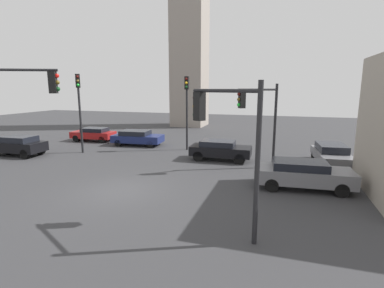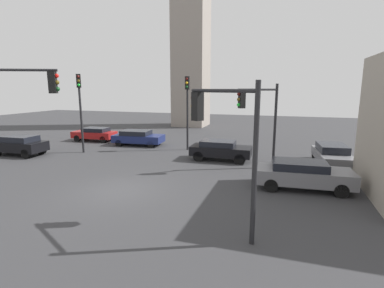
% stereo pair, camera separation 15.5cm
% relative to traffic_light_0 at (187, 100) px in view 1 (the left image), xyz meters
% --- Properties ---
extents(ground_plane, '(85.22, 85.22, 0.00)m').
position_rel_traffic_light_0_xyz_m(ground_plane, '(-0.10, -10.06, -3.99)').
color(ground_plane, '#38383A').
extents(traffic_light_0, '(0.35, 0.48, 5.78)m').
position_rel_traffic_light_0_xyz_m(traffic_light_0, '(0.00, 0.00, 0.00)').
color(traffic_light_0, black).
rests_on(traffic_light_0, ground_plane).
extents(traffic_light_1, '(4.14, 1.98, 5.85)m').
position_rel_traffic_light_0_xyz_m(traffic_light_1, '(-4.99, -11.48, 0.27)').
color(traffic_light_1, black).
rests_on(traffic_light_1, ground_plane).
extents(traffic_light_2, '(0.45, 0.48, 5.91)m').
position_rel_traffic_light_0_xyz_m(traffic_light_2, '(-7.34, -3.39, 0.08)').
color(traffic_light_2, black).
rests_on(traffic_light_2, ground_plane).
extents(traffic_light_3, '(2.53, 1.48, 5.11)m').
position_rel_traffic_light_0_xyz_m(traffic_light_3, '(5.45, -12.41, -0.42)').
color(traffic_light_3, black).
rests_on(traffic_light_3, ground_plane).
extents(traffic_light_4, '(2.19, 1.79, 5.15)m').
position_rel_traffic_light_0_xyz_m(traffic_light_4, '(5.86, -4.21, -0.42)').
color(traffic_light_4, black).
rests_on(traffic_light_4, ground_plane).
extents(car_0, '(4.41, 2.30, 1.29)m').
position_rel_traffic_light_0_xyz_m(car_0, '(-4.73, 0.55, -3.30)').
color(car_0, navy).
rests_on(car_0, ground_plane).
extents(car_1, '(4.62, 2.11, 1.40)m').
position_rel_traffic_light_0_xyz_m(car_1, '(8.32, -7.08, -3.24)').
color(car_1, slate).
rests_on(car_1, ground_plane).
extents(car_2, '(4.12, 1.83, 1.36)m').
position_rel_traffic_light_0_xyz_m(car_2, '(3.24, -2.57, -3.25)').
color(car_2, black).
rests_on(car_2, ground_plane).
extents(car_3, '(2.18, 4.41, 1.34)m').
position_rel_traffic_light_0_xyz_m(car_3, '(10.36, -1.69, -3.28)').
color(car_3, slate).
rests_on(car_3, ground_plane).
extents(car_4, '(4.04, 1.93, 1.26)m').
position_rel_traffic_light_0_xyz_m(car_4, '(-9.58, 1.14, -3.31)').
color(car_4, maroon).
rests_on(car_4, ground_plane).
extents(car_5, '(4.01, 1.90, 1.45)m').
position_rel_traffic_light_0_xyz_m(car_5, '(-11.24, -5.59, -3.22)').
color(car_5, black).
rests_on(car_5, ground_plane).
extents(skyline_tower, '(4.11, 4.11, 26.36)m').
position_rel_traffic_light_0_xyz_m(skyline_tower, '(-4.50, 14.86, 9.19)').
color(skyline_tower, gray).
rests_on(skyline_tower, ground_plane).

